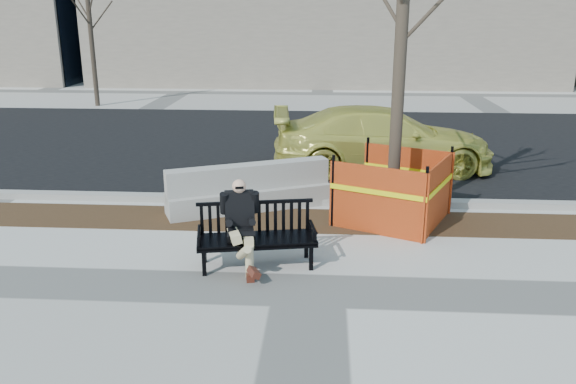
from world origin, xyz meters
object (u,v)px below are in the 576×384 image
object	(u,v)px
bench	(257,266)
tree_fence	(391,220)
seated_man	(241,265)
jersey_barrier_left	(250,209)
sedan	(381,170)

from	to	relation	value
bench	tree_fence	distance (m)	2.92
bench	seated_man	bearing A→B (deg)	168.46
bench	tree_fence	bearing A→B (deg)	33.62
bench	jersey_barrier_left	xyz separation A→B (m)	(-0.42, 2.46, 0.00)
seated_man	jersey_barrier_left	distance (m)	2.46
tree_fence	sedan	xyz separation A→B (m)	(0.12, 3.34, 0.00)
seated_man	tree_fence	xyz separation A→B (m)	(2.32, 2.04, 0.00)
seated_man	bench	bearing A→B (deg)	-11.54
tree_fence	sedan	bearing A→B (deg)	87.99
bench	seated_man	world-z (taller)	seated_man
sedan	jersey_barrier_left	world-z (taller)	sedan
seated_man	tree_fence	world-z (taller)	tree_fence
seated_man	sedan	xyz separation A→B (m)	(2.44, 5.38, 0.00)
bench	seated_man	xyz separation A→B (m)	(-0.23, 0.00, 0.00)
bench	tree_fence	size ratio (longest dim) A/B	0.28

